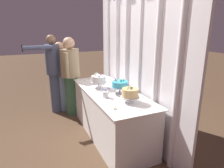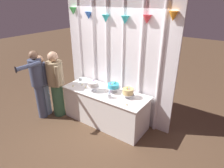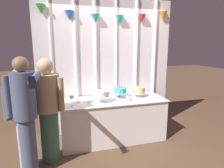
# 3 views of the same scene
# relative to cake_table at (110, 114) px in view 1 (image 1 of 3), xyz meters

# --- Properties ---
(ground_plane) EXTENTS (24.00, 24.00, 0.00)m
(ground_plane) POSITION_rel_cake_table_xyz_m (0.00, -0.10, -0.40)
(ground_plane) COLOR brown
(draped_curtain) EXTENTS (2.74, 0.17, 2.69)m
(draped_curtain) POSITION_rel_cake_table_xyz_m (0.02, 0.43, 1.02)
(draped_curtain) COLOR white
(draped_curtain) RESTS_ON ground_plane
(cake_table) EXTENTS (1.96, 0.74, 0.79)m
(cake_table) POSITION_rel_cake_table_xyz_m (0.00, 0.00, 0.00)
(cake_table) COLOR white
(cake_table) RESTS_ON ground_plane
(cake_display_leftmost) EXTENTS (0.28, 0.28, 0.25)m
(cake_display_leftmost) POSITION_rel_cake_table_xyz_m (-0.23, -0.11, 0.55)
(cake_display_leftmost) COLOR silver
(cake_display_leftmost) RESTS_ON cake_table
(cake_display_center) EXTENTS (0.30, 0.30, 0.24)m
(cake_display_center) POSITION_rel_cake_table_xyz_m (0.16, 0.09, 0.53)
(cake_display_center) COLOR #B2B2B7
(cake_display_center) RESTS_ON cake_table
(cake_display_rightmost) EXTENTS (0.27, 0.27, 0.23)m
(cake_display_rightmost) POSITION_rel_cake_table_xyz_m (0.55, 0.06, 0.52)
(cake_display_rightmost) COLOR silver
(cake_display_rightmost) RESTS_ON cake_table
(wine_glass) EXTENTS (0.08, 0.08, 0.14)m
(wine_glass) POSITION_rel_cake_table_xyz_m (-0.75, 0.03, 0.50)
(wine_glass) COLOR silver
(wine_glass) RESTS_ON cake_table
(flower_vase) EXTENTS (0.12, 0.14, 0.17)m
(flower_vase) POSITION_rel_cake_table_xyz_m (0.24, -0.17, 0.46)
(flower_vase) COLOR silver
(flower_vase) RESTS_ON cake_table
(tealight_far_left) EXTENTS (0.05, 0.05, 0.03)m
(tealight_far_left) POSITION_rel_cake_table_xyz_m (-0.77, -0.20, 0.40)
(tealight_far_left) COLOR beige
(tealight_far_left) RESTS_ON cake_table
(tealight_near_left) EXTENTS (0.05, 0.05, 0.04)m
(tealight_near_left) POSITION_rel_cake_table_xyz_m (-0.65, -0.03, 0.40)
(tealight_near_left) COLOR beige
(tealight_near_left) RESTS_ON cake_table
(tealight_near_right) EXTENTS (0.05, 0.05, 0.03)m
(tealight_near_right) POSITION_rel_cake_table_xyz_m (-0.48, -0.09, 0.40)
(tealight_near_right) COLOR beige
(tealight_near_right) RESTS_ON cake_table
(tealight_far_right) EXTENTS (0.04, 0.04, 0.03)m
(tealight_far_right) POSITION_rel_cake_table_xyz_m (0.69, -0.23, 0.40)
(tealight_far_right) COLOR beige
(tealight_far_right) RESTS_ON cake_table
(guest_man_pink_jacket) EXTENTS (0.51, 0.51, 1.60)m
(guest_man_pink_jacket) POSITION_rel_cake_table_xyz_m (-1.13, -0.39, 0.47)
(guest_man_pink_jacket) COLOR #3D6B4C
(guest_man_pink_jacket) RESTS_ON ground_plane
(guest_man_dark_suit) EXTENTS (0.46, 0.41, 1.49)m
(guest_man_dark_suit) POSITION_rel_cake_table_xyz_m (-1.43, -0.53, 0.42)
(guest_man_dark_suit) COLOR #93ADD6
(guest_man_dark_suit) RESTS_ON ground_plane
(guest_girl_blue_dress) EXTENTS (0.46, 0.69, 1.64)m
(guest_girl_blue_dress) POSITION_rel_cake_table_xyz_m (-1.39, -0.70, 0.53)
(guest_girl_blue_dress) COLOR #4C5675
(guest_girl_blue_dress) RESTS_ON ground_plane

